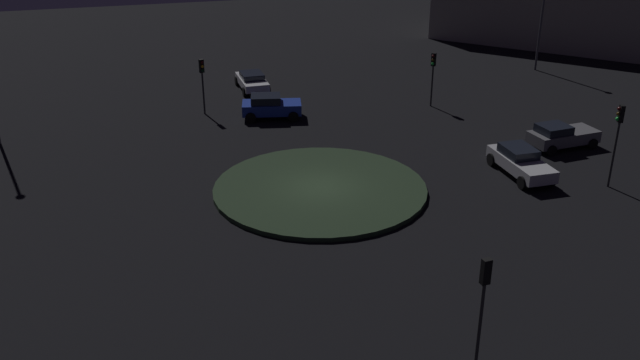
{
  "coord_description": "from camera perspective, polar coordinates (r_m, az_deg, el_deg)",
  "views": [
    {
      "loc": [
        31.75,
        -9.2,
        15.42
      ],
      "look_at": [
        0.0,
        0.0,
        0.62
      ],
      "focal_mm": 39.21,
      "sensor_mm": 36.0,
      "label": 1
    }
  ],
  "objects": [
    {
      "name": "streetlamp_northwest",
      "position": [
        60.62,
        17.75,
        13.4
      ],
      "size": [
        0.48,
        0.48,
        8.5
      ],
      "color": "#4C4C51",
      "rests_on": "ground_plane"
    },
    {
      "name": "ground_plane",
      "position": [
        36.47,
        0.0,
        -0.88
      ],
      "size": [
        116.65,
        116.65,
        0.0
      ],
      "primitive_type": "plane",
      "color": "black"
    },
    {
      "name": "car_white",
      "position": [
        53.55,
        -5.57,
        8.08
      ],
      "size": [
        4.26,
        2.06,
        1.34
      ],
      "rotation": [
        0.0,
        0.0,
        6.3
      ],
      "color": "white",
      "rests_on": "ground_plane"
    },
    {
      "name": "roundabout_island",
      "position": [
        36.42,
        0.0,
        -0.71
      ],
      "size": [
        11.13,
        11.13,
        0.25
      ],
      "primitive_type": "cylinder",
      "color": "#263823",
      "rests_on": "ground_plane"
    },
    {
      "name": "traffic_light_west",
      "position": [
        47.93,
        -9.58,
        8.42
      ],
      "size": [
        0.39,
        0.35,
        3.8
      ],
      "rotation": [
        0.0,
        0.0,
        0.28
      ],
      "color": "#2D2D2D",
      "rests_on": "ground_plane"
    },
    {
      "name": "car_grey",
      "position": [
        44.33,
        19.1,
        3.45
      ],
      "size": [
        2.32,
        4.31,
        1.5
      ],
      "rotation": [
        0.0,
        0.0,
        1.66
      ],
      "color": "slate",
      "rests_on": "ground_plane"
    },
    {
      "name": "store_building",
      "position": [
        71.9,
        24.06,
        12.54
      ],
      "size": [
        33.24,
        32.27,
        6.96
      ],
      "rotation": [
        0.0,
        0.0,
        3.9
      ],
      "color": "#ADA893",
      "rests_on": "ground_plane"
    },
    {
      "name": "traffic_light_northwest",
      "position": [
        49.57,
        9.2,
        8.97
      ],
      "size": [
        0.39,
        0.39,
        3.8
      ],
      "rotation": [
        0.0,
        0.0,
        -0.79
      ],
      "color": "#2D2D2D",
      "rests_on": "ground_plane"
    },
    {
      "name": "traffic_light_north",
      "position": [
        38.87,
        23.13,
        3.79
      ],
      "size": [
        0.34,
        0.38,
        4.49
      ],
      "rotation": [
        0.0,
        0.0,
        -1.82
      ],
      "color": "#2D2D2D",
      "rests_on": "ground_plane"
    },
    {
      "name": "car_silver",
      "position": [
        39.65,
        16.05,
        1.48
      ],
      "size": [
        4.6,
        1.99,
        1.51
      ],
      "rotation": [
        0.0,
        0.0,
        -0.01
      ],
      "color": "silver",
      "rests_on": "ground_plane"
    },
    {
      "name": "car_blue",
      "position": [
        47.15,
        -4.07,
        6.04
      ],
      "size": [
        2.74,
        4.22,
        1.59
      ],
      "rotation": [
        0.0,
        0.0,
        1.36
      ],
      "color": "#1E38A5",
      "rests_on": "ground_plane"
    },
    {
      "name": "traffic_light_east",
      "position": [
        23.41,
        13.18,
        -8.8
      ],
      "size": [
        0.37,
        0.32,
        4.14
      ],
      "rotation": [
        0.0,
        0.0,
        -3.06
      ],
      "color": "#2D2D2D",
      "rests_on": "ground_plane"
    }
  ]
}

